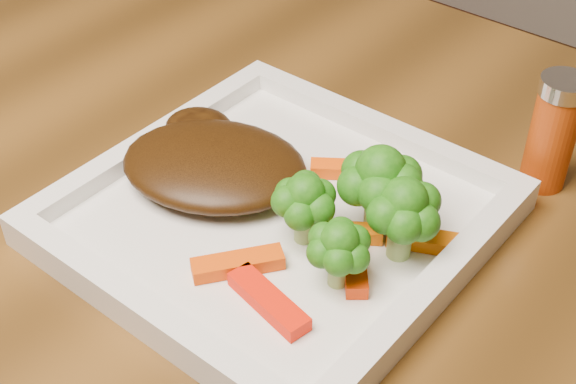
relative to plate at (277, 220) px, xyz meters
The scene contains 13 objects.
plate is the anchor object (origin of this frame).
steak 0.06m from the plate, behind, with size 0.14×0.11×0.03m, color #371E08.
broccoli_0 0.08m from the plate, 26.33° to the left, with size 0.06×0.06×0.07m, color #276811, non-canonical shape.
broccoli_1 0.10m from the plate, 12.25° to the left, with size 0.06×0.06×0.06m, color #116A12, non-canonical shape.
broccoli_2 0.09m from the plate, 20.50° to the right, with size 0.05×0.05×0.06m, color #397A14, non-canonical shape.
broccoli_3 0.05m from the plate, 15.16° to the right, with size 0.05×0.05×0.06m, color #267413, non-canonical shape.
carrot_0 0.09m from the plate, 53.59° to the right, with size 0.06×0.02×0.01m, color red.
carrot_2 0.06m from the plate, 74.85° to the right, with size 0.06×0.02×0.01m, color #E34403.
carrot_3 0.11m from the plate, 20.66° to the left, with size 0.06×0.02×0.01m, color #CA5903.
carrot_4 0.07m from the plate, 79.80° to the left, with size 0.05×0.01×0.01m, color #F44903.
carrot_5 0.08m from the plate, ahead, with size 0.05×0.01×0.01m, color red.
carrot_6 0.06m from the plate, 10.40° to the left, with size 0.05×0.01×0.01m, color #E36103.
spice_shaker 0.21m from the plate, 53.29° to the left, with size 0.03×0.03×0.09m, color #A93709.
Camera 1 is at (0.20, -0.09, 1.14)m, focal length 50.00 mm.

